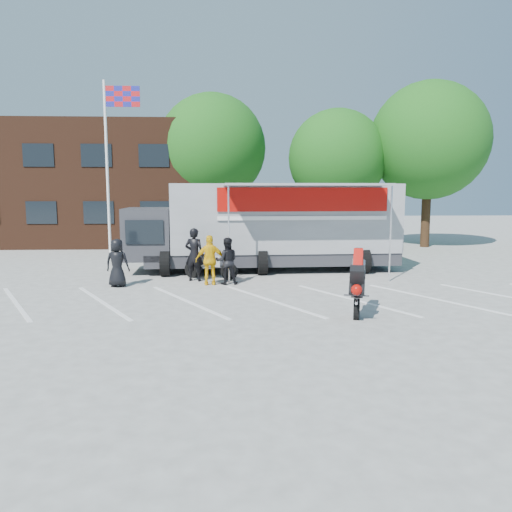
{
  "coord_description": "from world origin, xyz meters",
  "views": [
    {
      "loc": [
        -0.91,
        -13.07,
        3.13
      ],
      "look_at": [
        -0.22,
        0.96,
        1.3
      ],
      "focal_mm": 35.0,
      "sensor_mm": 36.0,
      "label": 1
    }
  ],
  "objects": [
    {
      "name": "stunt_bike_rider",
      "position": [
        2.32,
        -0.61,
        0.0
      ],
      "size": [
        1.17,
        1.76,
        1.9
      ],
      "primitive_type": null,
      "rotation": [
        0.0,
        0.0,
        -0.28
      ],
      "color": "black",
      "rests_on": "ground"
    },
    {
      "name": "parked_motorcycle",
      "position": [
        -1.67,
        4.64,
        0.0
      ],
      "size": [
        2.18,
        1.44,
        1.09
      ],
      "primitive_type": null,
      "rotation": [
        0.0,
        0.0,
        1.18
      ],
      "color": "silver",
      "rests_on": "ground"
    },
    {
      "name": "tree_right",
      "position": [
        10.0,
        14.5,
        5.88
      ],
      "size": [
        6.46,
        6.46,
        9.12
      ],
      "color": "#382314",
      "rests_on": "ground"
    },
    {
      "name": "tree_left",
      "position": [
        -2.0,
        16.0,
        5.57
      ],
      "size": [
        6.12,
        6.12,
        8.64
      ],
      "color": "#382314",
      "rests_on": "ground"
    },
    {
      "name": "spectator_leather_c",
      "position": [
        -1.08,
        3.59,
        0.79
      ],
      "size": [
        0.81,
        0.65,
        1.59
      ],
      "primitive_type": "imported",
      "rotation": [
        0.0,
        0.0,
        3.21
      ],
      "color": "black",
      "rests_on": "ground"
    },
    {
      "name": "office_building",
      "position": [
        -10.0,
        18.0,
        3.5
      ],
      "size": [
        18.0,
        8.0,
        7.0
      ],
      "primitive_type": "cube",
      "color": "#412215",
      "rests_on": "ground"
    },
    {
      "name": "flagpole",
      "position": [
        -6.24,
        10.0,
        5.05
      ],
      "size": [
        1.61,
        0.12,
        8.0
      ],
      "color": "white",
      "rests_on": "ground"
    },
    {
      "name": "ground",
      "position": [
        0.0,
        0.0,
        0.0
      ],
      "size": [
        100.0,
        100.0,
        0.0
      ],
      "primitive_type": "plane",
      "color": "#ADADA7",
      "rests_on": "ground"
    },
    {
      "name": "parking_bay_lines",
      "position": [
        0.0,
        1.0,
        0.01
      ],
      "size": [
        18.09,
        13.33,
        0.01
      ],
      "primitive_type": "cube",
      "rotation": [
        0.0,
        0.0,
        0.52
      ],
      "color": "white",
      "rests_on": "ground"
    },
    {
      "name": "spectator_leather_a",
      "position": [
        -4.67,
        3.32,
        0.79
      ],
      "size": [
        0.83,
        0.6,
        1.59
      ],
      "primitive_type": "imported",
      "rotation": [
        0.0,
        0.0,
        3.02
      ],
      "color": "black",
      "rests_on": "ground"
    },
    {
      "name": "transporter_truck",
      "position": [
        0.68,
        6.49,
        0.0
      ],
      "size": [
        10.92,
        5.59,
        3.41
      ],
      "primitive_type": null,
      "rotation": [
        0.0,
        0.0,
        0.04
      ],
      "color": "#96999F",
      "rests_on": "ground"
    },
    {
      "name": "spectator_hivis",
      "position": [
        -1.63,
        3.49,
        0.84
      ],
      "size": [
        1.01,
        0.48,
        1.68
      ],
      "primitive_type": "imported",
      "rotation": [
        0.0,
        0.0,
        3.22
      ],
      "color": "yellow",
      "rests_on": "ground"
    },
    {
      "name": "spectator_leather_b",
      "position": [
        -2.22,
        4.27,
        0.93
      ],
      "size": [
        0.78,
        0.63,
        1.87
      ],
      "primitive_type": "imported",
      "rotation": [
        0.0,
        0.0,
        2.85
      ],
      "color": "black",
      "rests_on": "ground"
    },
    {
      "name": "tree_mid",
      "position": [
        5.0,
        15.0,
        4.94
      ],
      "size": [
        5.44,
        5.44,
        7.68
      ],
      "color": "#382314",
      "rests_on": "ground"
    }
  ]
}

